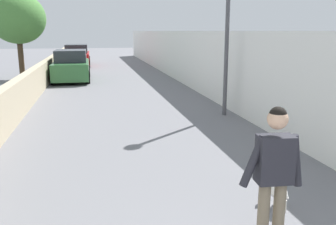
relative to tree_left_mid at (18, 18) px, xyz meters
The scene contains 9 objects.
ground_plane 7.53m from the tree_left_mid, 136.74° to the right, with size 80.00×80.00×0.00m, color slate.
wall_left 7.58m from the tree_left_mid, 168.41° to the right, with size 48.00×0.30×1.09m, color tan.
fence_right 10.77m from the tree_left_mid, 131.28° to the right, with size 48.00×0.30×2.47m, color white.
tree_left_mid is the anchor object (origin of this frame).
lamp_post 12.56m from the tree_left_mid, 143.78° to the right, with size 0.36×0.36×4.79m.
person_skateboarder 17.74m from the tree_left_mid, 161.95° to the right, with size 0.25×0.71×1.62m.
dog 17.12m from the tree_left_mid, 158.87° to the right, with size 1.32×0.76×1.06m.
car_near 3.71m from the tree_left_mid, 114.71° to the right, with size 4.10×1.80×1.54m.
car_far 7.46m from the tree_left_mid, 21.43° to the right, with size 4.32×1.80×1.54m.
Camera 1 is at (-1.05, 1.11, 2.46)m, focal length 38.39 mm.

